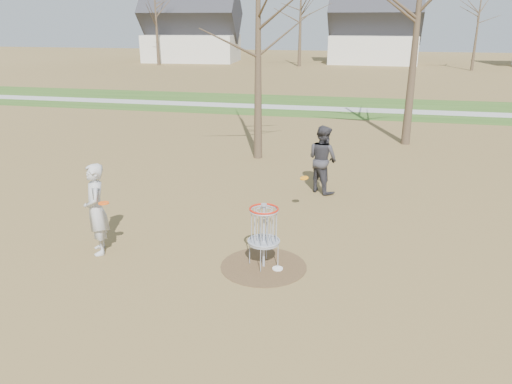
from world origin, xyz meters
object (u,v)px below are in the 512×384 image
Objects in this scene: player_throwing at (323,159)px; disc_golf_basket at (264,226)px; player_standing at (96,209)px; disc_grounded at (278,269)px.

player_throwing is 5.16m from disc_golf_basket.
player_standing is 3.67m from disc_golf_basket.
player_standing reaches higher than disc_grounded.
player_standing is 1.01× the size of player_throwing.
disc_grounded is (-0.39, -5.17, -0.98)m from player_throwing.
player_standing is at bearing -178.29° from disc_golf_basket.
disc_grounded is 0.95m from disc_golf_basket.
disc_grounded is at bearing 58.08° from player_standing.
player_throwing is 9.09× the size of disc_grounded.
player_throwing is 1.48× the size of disc_golf_basket.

